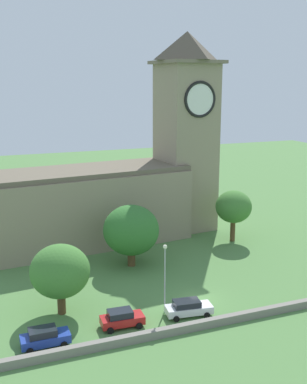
{
  "coord_description": "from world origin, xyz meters",
  "views": [
    {
      "loc": [
        -22.04,
        -42.87,
        23.21
      ],
      "look_at": [
        -1.7,
        8.84,
        10.28
      ],
      "focal_mm": 44.78,
      "sensor_mm": 36.0,
      "label": 1
    }
  ],
  "objects_px": {
    "streetlamp_west_mid": "(165,268)",
    "tree_churchyard": "(60,271)",
    "car_white": "(188,308)",
    "car_blue": "(45,337)",
    "tree_riverside_west": "(131,230)",
    "tree_riverside_east": "(234,207)",
    "car_red": "(122,318)",
    "church": "(120,180)"
  },
  "relations": [
    {
      "from": "streetlamp_west_mid",
      "to": "tree_churchyard",
      "type": "bearing_deg",
      "value": 160.24
    },
    {
      "from": "car_white",
      "to": "tree_churchyard",
      "type": "xyz_separation_m",
      "value": [
        -11.84,
        5.16,
        3.75
      ]
    },
    {
      "from": "car_blue",
      "to": "tree_riverside_west",
      "type": "xyz_separation_m",
      "value": [
        13.47,
        15.41,
        3.88
      ]
    },
    {
      "from": "car_white",
      "to": "tree_churchyard",
      "type": "bearing_deg",
      "value": 156.47
    },
    {
      "from": "streetlamp_west_mid",
      "to": "tree_riverside_east",
      "type": "xyz_separation_m",
      "value": [
        18.09,
        17.05,
        0.36
      ]
    },
    {
      "from": "car_blue",
      "to": "tree_churchyard",
      "type": "xyz_separation_m",
      "value": [
        2.61,
        5.68,
        3.7
      ]
    },
    {
      "from": "car_blue",
      "to": "tree_churchyard",
      "type": "distance_m",
      "value": 7.27
    },
    {
      "from": "car_white",
      "to": "tree_riverside_east",
      "type": "bearing_deg",
      "value": 49.07
    },
    {
      "from": "car_blue",
      "to": "tree_churchyard",
      "type": "relative_size",
      "value": 0.6
    },
    {
      "from": "car_blue",
      "to": "tree_riverside_east",
      "type": "relative_size",
      "value": 0.57
    },
    {
      "from": "car_red",
      "to": "car_white",
      "type": "distance_m",
      "value": 6.97
    },
    {
      "from": "tree_riverside_east",
      "to": "tree_riverside_west",
      "type": "xyz_separation_m",
      "value": [
        -17.15,
        -3.76,
        -0.45
      ]
    },
    {
      "from": "streetlamp_west_mid",
      "to": "tree_riverside_west",
      "type": "height_order",
      "value": "tree_riverside_west"
    },
    {
      "from": "church",
      "to": "car_white",
      "type": "relative_size",
      "value": 7.68
    },
    {
      "from": "car_white",
      "to": "streetlamp_west_mid",
      "type": "height_order",
      "value": "streetlamp_west_mid"
    },
    {
      "from": "car_blue",
      "to": "streetlamp_west_mid",
      "type": "relative_size",
      "value": 0.6
    },
    {
      "from": "car_white",
      "to": "tree_churchyard",
      "type": "height_order",
      "value": "tree_churchyard"
    },
    {
      "from": "car_white",
      "to": "streetlamp_west_mid",
      "type": "relative_size",
      "value": 0.68
    },
    {
      "from": "church",
      "to": "tree_riverside_east",
      "type": "height_order",
      "value": "church"
    },
    {
      "from": "church",
      "to": "car_red",
      "type": "distance_m",
      "value": 28.54
    },
    {
      "from": "streetlamp_west_mid",
      "to": "car_blue",
      "type": "bearing_deg",
      "value": -170.4
    },
    {
      "from": "car_red",
      "to": "tree_churchyard",
      "type": "xyz_separation_m",
      "value": [
        -4.87,
        4.87,
        3.71
      ]
    },
    {
      "from": "tree_riverside_east",
      "to": "tree_riverside_west",
      "type": "bearing_deg",
      "value": -167.64
    },
    {
      "from": "tree_churchyard",
      "to": "car_red",
      "type": "bearing_deg",
      "value": -44.99
    },
    {
      "from": "tree_riverside_east",
      "to": "car_blue",
      "type": "bearing_deg",
      "value": -147.95
    },
    {
      "from": "tree_riverside_east",
      "to": "tree_churchyard",
      "type": "bearing_deg",
      "value": -154.28
    },
    {
      "from": "car_red",
      "to": "tree_churchyard",
      "type": "height_order",
      "value": "tree_churchyard"
    },
    {
      "from": "church",
      "to": "tree_riverside_west",
      "type": "distance_m",
      "value": 12.46
    },
    {
      "from": "tree_riverside_west",
      "to": "car_blue",
      "type": "bearing_deg",
      "value": -131.16
    },
    {
      "from": "car_red",
      "to": "tree_riverside_east",
      "type": "distance_m",
      "value": 29.85
    },
    {
      "from": "car_red",
      "to": "tree_riverside_east",
      "type": "height_order",
      "value": "tree_riverside_east"
    },
    {
      "from": "car_white",
      "to": "tree_riverside_east",
      "type": "relative_size",
      "value": 0.65
    },
    {
      "from": "tree_churchyard",
      "to": "streetlamp_west_mid",
      "type": "bearing_deg",
      "value": -19.76
    },
    {
      "from": "church",
      "to": "car_white",
      "type": "distance_m",
      "value": 27.66
    },
    {
      "from": "car_red",
      "to": "tree_churchyard",
      "type": "distance_m",
      "value": 7.82
    },
    {
      "from": "streetlamp_west_mid",
      "to": "tree_riverside_west",
      "type": "relative_size",
      "value": 0.91
    },
    {
      "from": "tree_churchyard",
      "to": "tree_riverside_west",
      "type": "bearing_deg",
      "value": 41.86
    },
    {
      "from": "car_red",
      "to": "tree_riverside_west",
      "type": "relative_size",
      "value": 0.53
    },
    {
      "from": "car_blue",
      "to": "tree_churchyard",
      "type": "bearing_deg",
      "value": 65.29
    },
    {
      "from": "car_red",
      "to": "streetlamp_west_mid",
      "type": "relative_size",
      "value": 0.58
    },
    {
      "from": "church",
      "to": "car_red",
      "type": "xyz_separation_m",
      "value": [
        -8.17,
        -26.13,
        -8.07
      ]
    },
    {
      "from": "tree_riverside_east",
      "to": "car_white",
      "type": "bearing_deg",
      "value": -130.93
    }
  ]
}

